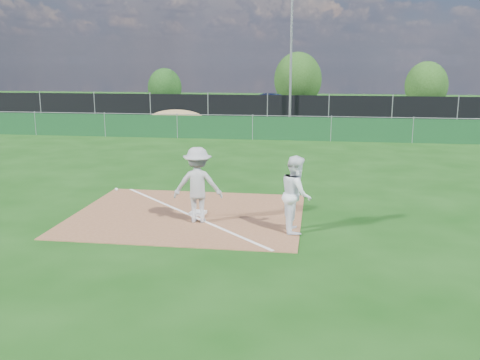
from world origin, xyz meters
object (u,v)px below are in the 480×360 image
tree_right (426,86)px  car_left (189,104)px  car_mid (278,104)px  car_right (333,107)px  runner (296,194)px  play_at_first (198,185)px  tree_left (165,88)px  tree_mid (298,80)px  first_base (198,213)px  light_pole (291,61)px

tree_right → car_left: bearing=-163.2°
car_mid → car_right: size_ratio=1.07×
runner → car_left: 28.54m
car_mid → play_at_first: bearing=163.4°
car_right → tree_left: bearing=82.4°
play_at_first → tree_right: (11.37, 32.12, 1.07)m
car_right → play_at_first: bearing=-178.4°
tree_mid → tree_right: tree_mid is taller
runner → tree_right: size_ratio=0.46×
car_right → tree_mid: tree_mid is taller
first_base → tree_right: 33.60m
car_left → tree_mid: 10.35m
car_left → tree_mid: (7.85, 6.55, 1.62)m
light_pole → car_left: size_ratio=1.71×
first_base → car_left: car_left is taller
light_pole → tree_left: light_pole is taller
tree_mid → tree_right: bearing=-6.0°
first_base → car_left: 26.85m
tree_mid → car_right: bearing=-63.3°
play_at_first → tree_left: 33.51m
car_right → tree_mid: size_ratio=0.95×
car_mid → tree_left: 10.82m
car_left → car_right: 10.72m
play_at_first → light_pole: bearing=87.2°
car_left → car_mid: 6.68m
light_pole → tree_mid: 11.03m
tree_mid → tree_right: size_ratio=1.19×
tree_left → tree_right: (21.46, 0.17, 0.30)m
car_left → tree_left: 6.35m
tree_left → runner: bearing=-68.8°
first_base → light_pole: bearing=86.7°
car_left → first_base: bearing=169.7°
light_pole → car_right: bearing=61.5°
first_base → car_mid: size_ratio=0.08×
light_pole → play_at_first: (-1.09, -22.28, -3.03)m
play_at_first → tree_mid: tree_mid is taller
tree_left → tree_mid: (11.22, 1.25, 0.69)m
tree_left → tree_mid: tree_mid is taller
first_base → tree_left: tree_left is taller
car_left → car_mid: car_left is taller
light_pole → first_base: 22.05m
runner → tree_left: size_ratio=0.54×
tree_right → tree_mid: bearing=174.0°
car_right → car_mid: bearing=96.5°
car_left → tree_right: (18.09, 5.47, 1.23)m
play_at_first → tree_left: tree_left is taller
car_right → tree_left: (-14.05, 4.38, 1.08)m
play_at_first → tree_mid: 33.25m
first_base → runner: (2.62, -0.99, 0.86)m
light_pole → first_base: bearing=-93.3°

